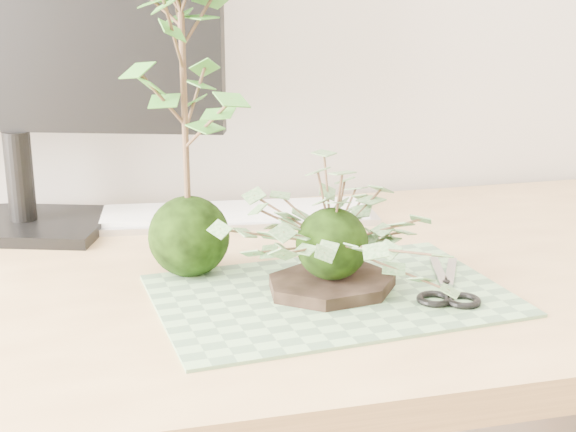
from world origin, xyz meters
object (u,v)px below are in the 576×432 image
Objects in this scene: monitor at (5,18)px; desk at (289,333)px; ivy_kokedama at (333,211)px; keyboard at (235,214)px; maple_kokedama at (182,34)px.

desk is at bearing -20.47° from monitor.
desk is 6.12× the size of ivy_kokedama.
keyboard is 0.44m from monitor.
ivy_kokedama is at bearing -74.19° from keyboard.
maple_kokedama reaches higher than ivy_kokedama.
desk is at bearing -77.56° from keyboard.
keyboard is (0.10, 0.23, -0.29)m from maple_kokedama.
ivy_kokedama is 0.58× the size of keyboard.
ivy_kokedama is 0.61× the size of maple_kokedama.
monitor reaches higher than maple_kokedama.
ivy_kokedama is 0.44× the size of monitor.
monitor reaches higher than desk.
desk is at bearing 108.20° from ivy_kokedama.
desk is 0.21m from ivy_kokedama.
ivy_kokedama reaches higher than desk.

